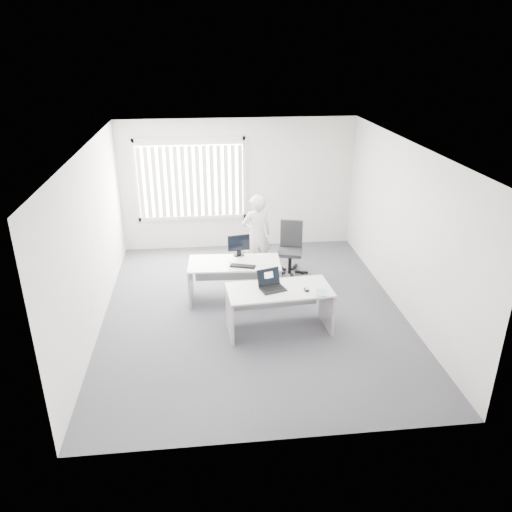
{
  "coord_description": "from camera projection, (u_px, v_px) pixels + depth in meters",
  "views": [
    {
      "loc": [
        -0.78,
        -7.39,
        4.25
      ],
      "look_at": [
        0.07,
        0.15,
        0.96
      ],
      "focal_mm": 35.0,
      "sensor_mm": 36.0,
      "label": 1
    }
  ],
  "objects": [
    {
      "name": "booklet",
      "position": [
        322.0,
        293.0,
        7.54
      ],
      "size": [
        0.21,
        0.26,
        0.01
      ],
      "primitive_type": "cube",
      "rotation": [
        0.0,
        0.0,
        -0.26
      ],
      "color": "white",
      "rests_on": "desk_near"
    },
    {
      "name": "monitor",
      "position": [
        239.0,
        245.0,
        8.81
      ],
      "size": [
        0.41,
        0.17,
        0.39
      ],
      "primitive_type": null,
      "rotation": [
        0.0,
        0.0,
        0.14
      ],
      "color": "black",
      "rests_on": "desk_far"
    },
    {
      "name": "desk_near",
      "position": [
        279.0,
        301.0,
        7.75
      ],
      "size": [
        1.65,
        0.86,
        0.73
      ],
      "rotation": [
        0.0,
        0.0,
        0.07
      ],
      "color": "silver",
      "rests_on": "ground"
    },
    {
      "name": "blinds",
      "position": [
        191.0,
        182.0,
        10.44
      ],
      "size": [
        2.2,
        0.1,
        1.5
      ],
      "primitive_type": null,
      "color": "silver",
      "rests_on": "wall_back"
    },
    {
      "name": "wall_front",
      "position": [
        283.0,
        337.0,
        5.22
      ],
      "size": [
        5.0,
        0.02,
        2.8
      ],
      "primitive_type": "cube",
      "color": "silver",
      "rests_on": "ground"
    },
    {
      "name": "desk_far",
      "position": [
        234.0,
        273.0,
        8.7
      ],
      "size": [
        1.62,
        0.83,
        0.72
      ],
      "rotation": [
        0.0,
        0.0,
        -0.06
      ],
      "color": "silver",
      "rests_on": "ground"
    },
    {
      "name": "paper_sheet",
      "position": [
        305.0,
        290.0,
        7.62
      ],
      "size": [
        0.31,
        0.23,
        0.0
      ],
      "primitive_type": "cube",
      "rotation": [
        0.0,
        0.0,
        0.05
      ],
      "color": "white",
      "rests_on": "desk_near"
    },
    {
      "name": "window",
      "position": [
        191.0,
        180.0,
        10.49
      ],
      "size": [
        2.32,
        0.06,
        1.76
      ],
      "primitive_type": "cube",
      "color": "silver",
      "rests_on": "wall_back"
    },
    {
      "name": "wall_back",
      "position": [
        238.0,
        185.0,
        10.69
      ],
      "size": [
        5.0,
        0.02,
        2.8
      ],
      "primitive_type": "cube",
      "color": "silver",
      "rests_on": "ground"
    },
    {
      "name": "office_chair",
      "position": [
        290.0,
        257.0,
        9.8
      ],
      "size": [
        0.72,
        0.72,
        1.04
      ],
      "rotation": [
        0.0,
        0.0,
        -0.25
      ],
      "color": "black",
      "rests_on": "ground"
    },
    {
      "name": "laptop",
      "position": [
        273.0,
        281.0,
        7.59
      ],
      "size": [
        0.45,
        0.42,
        0.29
      ],
      "primitive_type": null,
      "rotation": [
        0.0,
        0.0,
        0.31
      ],
      "color": "black",
      "rests_on": "desk_near"
    },
    {
      "name": "wall_left",
      "position": [
        92.0,
        241.0,
        7.7
      ],
      "size": [
        0.02,
        6.0,
        2.8
      ],
      "primitive_type": "cube",
      "color": "silver",
      "rests_on": "ground"
    },
    {
      "name": "wall_right",
      "position": [
        404.0,
        228.0,
        8.21
      ],
      "size": [
        0.02,
        6.0,
        2.8
      ],
      "primitive_type": "cube",
      "color": "silver",
      "rests_on": "ground"
    },
    {
      "name": "ceiling",
      "position": [
        253.0,
        146.0,
        7.39
      ],
      "size": [
        5.0,
        6.0,
        0.02
      ],
      "primitive_type": "cube",
      "color": "white",
      "rests_on": "wall_back"
    },
    {
      "name": "keyboard",
      "position": [
        243.0,
        266.0,
        8.45
      ],
      "size": [
        0.45,
        0.27,
        0.02
      ],
      "primitive_type": "cube",
      "rotation": [
        0.0,
        0.0,
        -0.31
      ],
      "color": "black",
      "rests_on": "desk_far"
    },
    {
      "name": "mouse",
      "position": [
        307.0,
        289.0,
        7.61
      ],
      "size": [
        0.06,
        0.11,
        0.04
      ],
      "primitive_type": null,
      "rotation": [
        0.0,
        0.0,
        0.03
      ],
      "color": "silver",
      "rests_on": "paper_sheet"
    },
    {
      "name": "ground",
      "position": [
        253.0,
        311.0,
        8.51
      ],
      "size": [
        6.0,
        6.0,
        0.0
      ],
      "primitive_type": "plane",
      "color": "#5A5A62",
      "rests_on": "ground"
    },
    {
      "name": "person",
      "position": [
        257.0,
        235.0,
        9.56
      ],
      "size": [
        0.66,
        0.5,
        1.62
      ],
      "primitive_type": "imported",
      "rotation": [
        0.0,
        0.0,
        3.35
      ],
      "color": "silver",
      "rests_on": "ground"
    }
  ]
}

